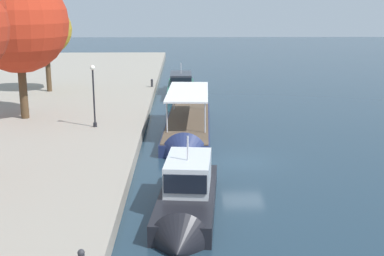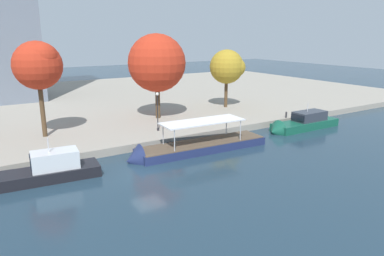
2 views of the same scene
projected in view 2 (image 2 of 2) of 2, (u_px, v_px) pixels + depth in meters
name	position (u px, v px, depth m)	size (l,w,h in m)	color
ground_plane	(148.00, 176.00, 29.69)	(220.00, 220.00, 0.00)	#1E3342
dock_promenade	(59.00, 105.00, 57.55)	(120.00, 55.00, 0.81)	gray
motor_yacht_1	(41.00, 173.00, 28.51)	(9.19, 3.32, 4.47)	black
tour_boat_2	(192.00, 149.00, 35.65)	(15.11, 3.88, 4.33)	navy
motor_yacht_3	(301.00, 124.00, 44.33)	(10.50, 2.77, 4.24)	#14513D
mooring_bollard_1	(286.00, 114.00, 46.89)	(0.25, 0.25, 0.83)	#2D2D33
lamp_post	(158.00, 109.00, 40.05)	(0.36, 0.36, 4.41)	black
tree_0	(39.00, 64.00, 36.35)	(5.00, 5.00, 10.10)	#4C3823
tree_2	(158.00, 63.00, 45.26)	(7.38, 7.38, 10.87)	#4C3823
tree_3	(227.00, 68.00, 52.44)	(5.03, 5.03, 8.60)	#4C3823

